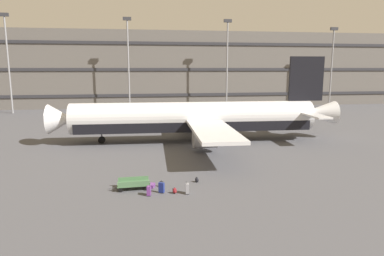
% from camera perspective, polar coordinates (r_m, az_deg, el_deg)
% --- Properties ---
extents(ground_plane, '(600.00, 600.00, 0.00)m').
position_cam_1_polar(ground_plane, '(43.56, 2.35, -2.77)').
color(ground_plane, '#4C4C51').
extents(terminal_structure, '(137.40, 18.27, 18.52)m').
position_cam_1_polar(terminal_structure, '(93.22, -3.61, 9.76)').
color(terminal_structure, '#605B56').
rests_on(terminal_structure, ground_plane).
extents(airliner, '(38.05, 30.57, 11.12)m').
position_cam_1_polar(airliner, '(45.04, 0.86, 1.65)').
color(airliner, silver).
rests_on(airliner, ground_plane).
extents(light_mast_far_left, '(1.80, 0.50, 20.75)m').
position_cam_1_polar(light_mast_far_left, '(82.51, -28.40, 10.51)').
color(light_mast_far_left, gray).
rests_on(light_mast_far_left, ground_plane).
extents(light_mast_left, '(1.80, 0.50, 20.44)m').
position_cam_1_polar(light_mast_left, '(77.88, -10.60, 11.50)').
color(light_mast_left, gray).
rests_on(light_mast_left, ground_plane).
extents(light_mast_center_left, '(1.80, 0.50, 20.43)m').
position_cam_1_polar(light_mast_center_left, '(80.31, 5.88, 11.56)').
color(light_mast_center_left, gray).
rests_on(light_mast_center_left, ground_plane).
extents(light_mast_center_right, '(1.80, 0.50, 19.11)m').
position_cam_1_polar(light_mast_center_right, '(90.26, 22.31, 10.27)').
color(light_mast_center_right, gray).
rests_on(light_mast_center_right, ground_plane).
extents(suitcase_red, '(0.61, 0.80, 0.27)m').
position_cam_1_polar(suitcase_red, '(28.50, -6.72, -9.51)').
color(suitcase_red, '#72388C').
rests_on(suitcase_red, ground_plane).
extents(suitcase_laid_flat, '(0.29, 0.46, 0.97)m').
position_cam_1_polar(suitcase_laid_flat, '(26.79, -0.79, -10.04)').
color(suitcase_laid_flat, gray).
rests_on(suitcase_laid_flat, ground_plane).
extents(suitcase_navy, '(0.49, 0.41, 0.96)m').
position_cam_1_polar(suitcase_navy, '(27.07, -5.11, -9.85)').
color(suitcase_navy, navy).
rests_on(suitcase_navy, ground_plane).
extents(suitcase_teal, '(0.36, 0.47, 0.97)m').
position_cam_1_polar(suitcase_teal, '(26.66, -7.20, -10.30)').
color(suitcase_teal, '#72388C').
rests_on(suitcase_teal, ground_plane).
extents(backpack_orange, '(0.41, 0.39, 0.51)m').
position_cam_1_polar(backpack_orange, '(26.94, -2.90, -10.42)').
color(backpack_orange, maroon).
rests_on(backpack_orange, ground_plane).
extents(backpack_upright, '(0.37, 0.40, 0.49)m').
position_cam_1_polar(backpack_upright, '(29.42, 0.84, -8.65)').
color(backpack_upright, black).
rests_on(backpack_upright, ground_plane).
extents(backpack_purple, '(0.39, 0.38, 0.55)m').
position_cam_1_polar(backpack_purple, '(28.44, -5.14, -9.30)').
color(backpack_purple, black).
rests_on(backpack_purple, ground_plane).
extents(baggage_cart, '(3.33, 1.44, 0.82)m').
position_cam_1_polar(baggage_cart, '(28.22, -9.71, -9.16)').
color(baggage_cart, '#4C724C').
rests_on(baggage_cart, ground_plane).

